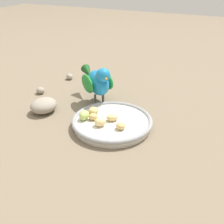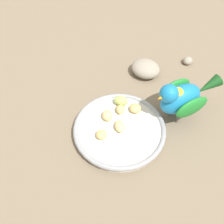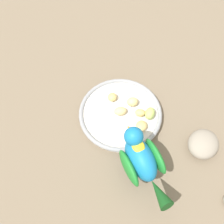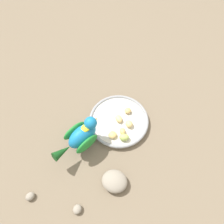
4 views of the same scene
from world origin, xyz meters
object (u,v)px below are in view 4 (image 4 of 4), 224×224
Objects in this scene: apple_piece_1 at (112,135)px; rock_large at (114,181)px; feeding_bowl at (118,121)px; apple_piece_4 at (121,131)px; apple_piece_3 at (129,124)px; apple_piece_5 at (124,137)px; pebble_1 at (77,209)px; apple_piece_0 at (127,111)px; pebble_0 at (30,196)px; apple_piece_2 at (118,119)px; parrot at (81,136)px.

apple_piece_1 is 0.36× the size of rock_large.
apple_piece_4 reaches higher than feeding_bowl.
apple_piece_3 is 0.87× the size of apple_piece_5.
apple_piece_1 is 1.00× the size of pebble_1.
apple_piece_1 is at bearing 29.43° from apple_piece_4.
apple_piece_0 is 0.44m from pebble_0.
apple_piece_5 is at bearing 109.32° from feeding_bowl.
apple_piece_2 reaches higher than feeding_bowl.
parrot reaches higher than apple_piece_0.
apple_piece_5 is 0.41× the size of rock_large.
apple_piece_3 is 0.40m from pebble_0.
feeding_bowl is 0.05m from apple_piece_0.
pebble_0 and pebble_1 have the same top height.
parrot is at bearing 11.94° from apple_piece_5.
apple_piece_5 reaches higher than feeding_bowl.
parrot is at bearing -44.37° from rock_large.
pebble_0 is 0.98× the size of pebble_1.
apple_piece_3 is 1.01× the size of pebble_1.
apple_piece_2 is 0.40× the size of rock_large.
feeding_bowl is 0.07m from apple_piece_1.
pebble_1 is (0.10, 0.32, -0.00)m from feeding_bowl.
apple_piece_1 and apple_piece_4 have the same top height.
apple_piece_0 is 0.11m from apple_piece_1.
apple_piece_5 reaches higher than pebble_1.
apple_piece_1 is 0.19× the size of parrot.
apple_piece_3 reaches higher than pebble_1.
rock_large is at bearing 85.13° from apple_piece_0.
apple_piece_3 is (-0.01, 0.06, 0.00)m from apple_piece_0.
apple_piece_5 is 0.36m from pebble_0.
parrot is at bearing 41.78° from apple_piece_2.
apple_piece_2 is 0.04m from apple_piece_3.
apple_piece_2 is 0.96× the size of apple_piece_5.
feeding_bowl is at bearing -87.96° from rock_large.
rock_large is at bearing 87.57° from apple_piece_4.
apple_piece_4 is 0.03m from apple_piece_5.
apple_piece_1 is at bearing -30.11° from parrot.
pebble_1 is at bearing 73.17° from apple_piece_2.
apple_piece_0 reaches higher than pebble_0.
apple_piece_0 is 0.73× the size of apple_piece_5.
pebble_0 is (0.27, 0.25, -0.02)m from apple_piece_4.
apple_piece_4 is 0.36m from pebble_0.
apple_piece_3 is 1.13× the size of apple_piece_4.
apple_piece_2 is (-0.02, -0.07, 0.00)m from apple_piece_1.
apple_piece_3 is at bearing -21.28° from parrot.
rock_large is at bearing 81.44° from apple_piece_3.
apple_piece_3 is 0.19× the size of parrot.
apple_piece_2 is 0.33m from pebble_1.
pebble_1 is (-0.02, 0.21, -0.06)m from parrot.
apple_piece_3 is 0.06m from apple_piece_5.
apple_piece_1 is 1.13× the size of apple_piece_4.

